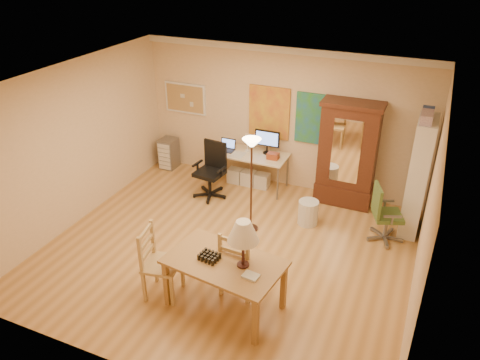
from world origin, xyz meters
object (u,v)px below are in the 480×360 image
at_px(armoire, 347,161).
at_px(bookshelf, 418,177).
at_px(office_chair_black, 211,182).
at_px(office_chair_green, 384,225).
at_px(computer_desk, 250,166).
at_px(dining_table, 231,254).

relative_size(armoire, bookshelf, 0.99).
xyz_separation_m(office_chair_black, office_chair_green, (3.21, -0.19, -0.02)).
bearing_deg(computer_desk, office_chair_green, -17.74).
xyz_separation_m(office_chair_green, armoire, (-0.86, 0.95, 0.58)).
height_order(office_chair_black, armoire, armoire).
relative_size(dining_table, office_chair_green, 1.62).
bearing_deg(office_chair_black, computer_desk, 52.55).
xyz_separation_m(computer_desk, office_chair_black, (-0.51, -0.67, -0.15)).
bearing_deg(office_chair_green, bookshelf, 54.81).
height_order(computer_desk, bookshelf, bookshelf).
bearing_deg(computer_desk, dining_table, -71.63).
distance_m(computer_desk, office_chair_black, 0.86).
height_order(computer_desk, armoire, armoire).
bearing_deg(armoire, office_chair_green, -47.82).
bearing_deg(armoire, computer_desk, -177.39).
bearing_deg(armoire, dining_table, -102.57).
bearing_deg(office_chair_black, armoire, 17.78).
distance_m(office_chair_black, armoire, 2.54).
relative_size(dining_table, bookshelf, 0.81).
relative_size(dining_table, armoire, 0.82).
distance_m(office_chair_green, bookshelf, 0.95).
height_order(office_chair_green, armoire, armoire).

